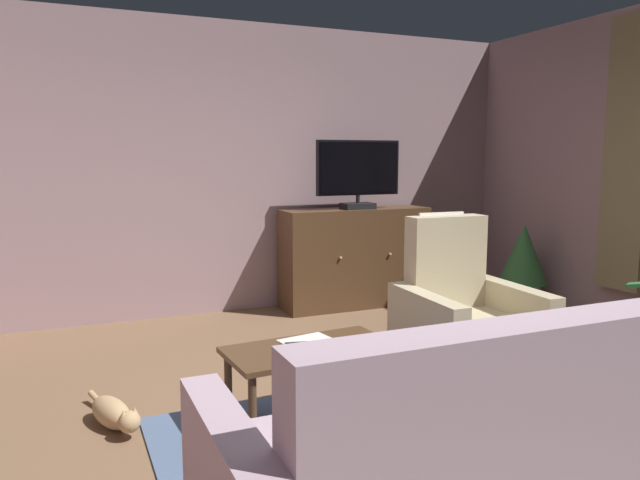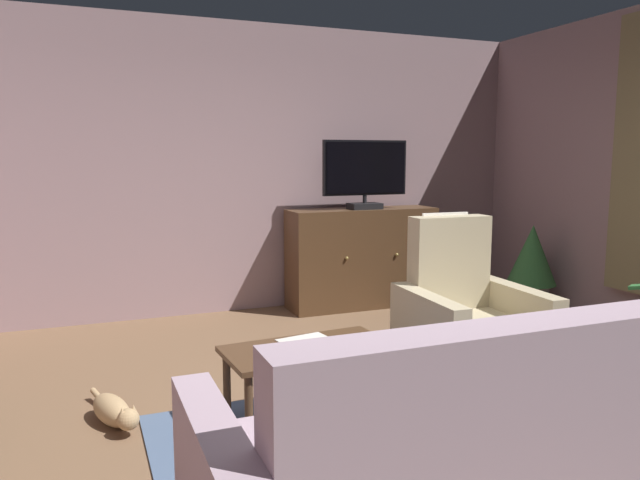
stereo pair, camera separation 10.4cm
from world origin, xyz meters
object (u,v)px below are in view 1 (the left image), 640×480
(tv_cabinet, at_px, (355,260))
(television, at_px, (358,173))
(potted_plant_small_fern_corner, at_px, (523,262))
(folded_newspaper, at_px, (307,341))
(armchair_by_fireplace, at_px, (465,326))
(sofa_floral, at_px, (463,465))
(coffee_table, at_px, (310,357))
(tv_remote, at_px, (300,345))
(cat, at_px, (114,413))

(tv_cabinet, distance_m, television, 0.89)
(tv_cabinet, xyz_separation_m, potted_plant_small_fern_corner, (1.48, -0.80, 0.00))
(tv_cabinet, height_order, folded_newspaper, tv_cabinet)
(armchair_by_fireplace, bearing_deg, television, 85.31)
(sofa_floral, relative_size, potted_plant_small_fern_corner, 2.32)
(coffee_table, relative_size, tv_remote, 5.77)
(potted_plant_small_fern_corner, bearing_deg, television, 153.24)
(tv_cabinet, bearing_deg, cat, -141.76)
(coffee_table, height_order, folded_newspaper, folded_newspaper)
(folded_newspaper, height_order, potted_plant_small_fern_corner, potted_plant_small_fern_corner)
(sofa_floral, xyz_separation_m, potted_plant_small_fern_corner, (2.83, 2.82, 0.16))
(folded_newspaper, bearing_deg, cat, 155.12)
(tv_remote, relative_size, potted_plant_small_fern_corner, 0.20)
(folded_newspaper, distance_m, armchair_by_fireplace, 1.32)
(armchair_by_fireplace, bearing_deg, coffee_table, -166.43)
(tv_cabinet, height_order, potted_plant_small_fern_corner, tv_cabinet)
(coffee_table, xyz_separation_m, tv_remote, (-0.05, 0.03, 0.07))
(coffee_table, relative_size, sofa_floral, 0.49)
(television, distance_m, coffee_table, 2.92)
(coffee_table, distance_m, folded_newspaper, 0.12)
(armchair_by_fireplace, bearing_deg, potted_plant_small_fern_corner, 37.51)
(television, bearing_deg, tv_remote, -123.70)
(television, xyz_separation_m, sofa_floral, (-1.35, -3.57, -1.04))
(television, relative_size, cat, 1.30)
(armchair_by_fireplace, bearing_deg, sofa_floral, -127.13)
(television, height_order, folded_newspaper, television)
(television, distance_m, folded_newspaper, 2.81)
(coffee_table, xyz_separation_m, potted_plant_small_fern_corner, (2.96, 1.58, 0.09))
(tv_remote, height_order, cat, tv_remote)
(sofa_floral, bearing_deg, television, 69.33)
(tv_cabinet, relative_size, potted_plant_small_fern_corner, 1.78)
(television, bearing_deg, folded_newspaper, -123.24)
(sofa_floral, relative_size, cat, 2.90)
(television, bearing_deg, tv_cabinet, 90.00)
(coffee_table, bearing_deg, potted_plant_small_fern_corner, 28.07)
(potted_plant_small_fern_corner, bearing_deg, tv_remote, -152.71)
(television, distance_m, potted_plant_small_fern_corner, 1.88)
(tv_cabinet, relative_size, coffee_table, 1.56)
(tv_cabinet, height_order, coffee_table, tv_cabinet)
(armchair_by_fireplace, bearing_deg, tv_cabinet, 85.43)
(folded_newspaper, bearing_deg, tv_cabinet, 47.55)
(folded_newspaper, height_order, cat, folded_newspaper)
(television, distance_m, tv_remote, 2.91)
(coffee_table, bearing_deg, tv_cabinet, 58.06)
(folded_newspaper, xyz_separation_m, armchair_by_fireplace, (1.30, 0.22, -0.12))
(television, bearing_deg, sofa_floral, -110.67)
(tv_cabinet, xyz_separation_m, coffee_table, (-1.48, -2.38, -0.08))
(television, height_order, armchair_by_fireplace, television)
(tv_cabinet, xyz_separation_m, armchair_by_fireplace, (-0.16, -2.06, -0.14))
(potted_plant_small_fern_corner, relative_size, cat, 1.25)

